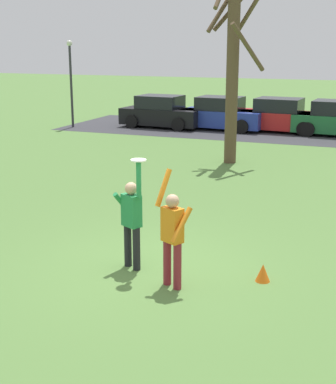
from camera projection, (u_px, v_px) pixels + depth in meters
name	position (u px, v px, depth m)	size (l,w,h in m)	color
ground_plane	(150.00, 267.00, 10.44)	(120.00, 120.00, 0.00)	#567F3D
person_catcher	(132.00, 218.00, 10.16)	(0.58, 0.51, 2.08)	black
person_defender	(172.00, 233.00, 9.35)	(0.64, 0.60, 2.04)	maroon
frisbee_disc	(138.00, 160.00, 9.71)	(0.28, 0.28, 0.02)	white
parked_car_black	(162.00, 113.00, 27.93)	(4.21, 2.25, 1.59)	black
parked_car_blue	(222.00, 115.00, 27.22)	(4.21, 2.25, 1.59)	#233893
parked_car_red	(281.00, 116.00, 26.51)	(4.21, 2.25, 1.59)	red
parking_strip	(310.00, 134.00, 25.89)	(24.16, 6.40, 0.01)	#38383D
bare_tree_tall	(233.00, 64.00, 18.86)	(2.01, 2.00, 6.29)	brown
lamppost_by_lot	(71.00, 75.00, 27.45)	(0.28, 0.28, 4.26)	#2D2D33
field_cone_orange	(263.00, 273.00, 9.77)	(0.26, 0.26, 0.32)	orange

